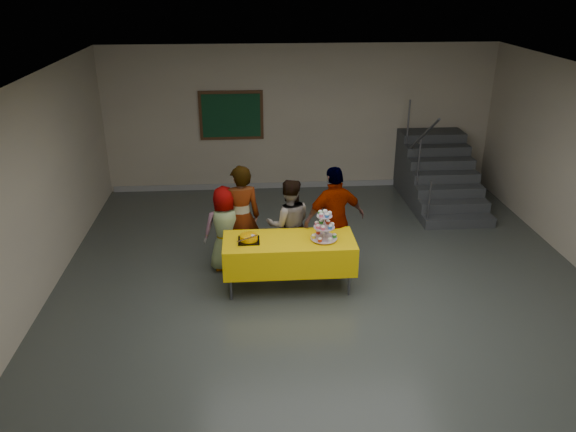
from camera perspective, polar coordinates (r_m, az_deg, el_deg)
name	(u,v)px	position (r m, az deg, el deg)	size (l,w,h in m)	color
room_shell	(339,165)	(6.81, 5.24, 5.21)	(10.00, 10.04, 3.02)	#4C514C
bake_table	(289,253)	(8.07, 0.10, -3.78)	(1.88, 0.78, 0.77)	#595960
cupcake_stand	(324,228)	(7.91, 3.69, -1.22)	(0.38, 0.38, 0.44)	silver
bear_cake	(249,237)	(7.93, -4.01, -2.18)	(0.32, 0.36, 0.12)	black
schoolchild_a	(225,229)	(8.61, -6.41, -1.29)	(0.66, 0.43, 1.34)	slate
schoolchild_b	(241,218)	(8.56, -4.78, -0.18)	(0.61, 0.40, 1.67)	slate
schoolchild_c	(289,224)	(8.57, 0.10, -0.86)	(0.71, 0.55, 1.45)	slate
schoolchild_d	(335,219)	(8.50, 4.75, -0.35)	(0.98, 0.41, 1.66)	slate
staircase	(437,176)	(11.77, 14.86, 3.97)	(1.30, 2.40, 2.04)	#424447
noticeboard	(231,115)	(11.63, -5.78, 10.13)	(1.30, 0.05, 1.00)	#472B16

